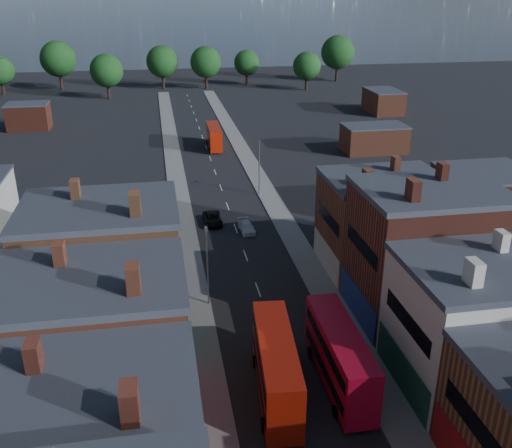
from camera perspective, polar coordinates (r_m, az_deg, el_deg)
name	(u,v)px	position (r m, az deg, el deg)	size (l,w,h in m)	color
pavement_west	(183,226)	(73.76, -7.27, -0.15)	(3.00, 200.00, 0.12)	gray
pavement_east	(282,219)	(75.33, 2.64, 0.52)	(3.00, 200.00, 0.12)	gray
lamp_post_2	(207,261)	(53.72, -4.89, -3.69)	(0.25, 0.70, 8.12)	slate
lamp_post_3	(259,164)	(82.78, 0.31, 6.03)	(0.25, 0.70, 8.12)	slate
bus_0	(276,366)	(43.31, 2.04, -14.05)	(3.61, 11.47, 4.87)	#B41A0A
bus_1	(340,356)	(44.83, 8.38, -12.93)	(2.91, 11.17, 4.81)	red
bus_2	(214,136)	(108.85, -4.22, 8.75)	(2.60, 9.79, 4.21)	#AD1B07
car_2	(213,219)	(73.88, -4.36, 0.54)	(2.27, 4.93, 1.37)	black
car_3	(246,227)	(71.36, -0.97, -0.30)	(1.68, 4.14, 1.20)	white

